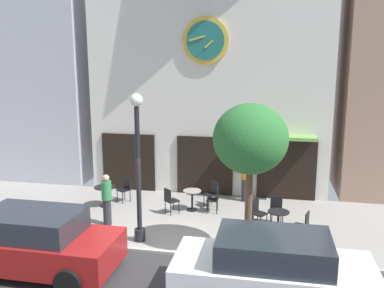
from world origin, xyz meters
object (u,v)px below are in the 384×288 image
(pedestrian_green, at_px, (107,199))
(parked_car_white, at_px, (273,270))
(cafe_chair_near_lamp, at_px, (215,198))
(cafe_chair_under_awning, at_px, (125,187))
(cafe_table_rightmost, at_px, (105,192))
(cafe_chair_corner, at_px, (252,220))
(cafe_table_center, at_px, (192,197))
(street_lamp, at_px, (138,168))
(cafe_chair_curbside, at_px, (170,199))
(cafe_chair_right_end, at_px, (257,211))
(pedestrian_orange, at_px, (245,179))
(cafe_chair_left_end, at_px, (303,224))
(cafe_table_near_door, at_px, (278,219))
(street_tree, at_px, (250,140))
(cafe_chair_near_tree, at_px, (212,192))
(cafe_chair_by_entrance, at_px, (277,208))
(parked_car_red, at_px, (33,242))

(pedestrian_green, relative_size, parked_car_white, 0.39)
(cafe_chair_near_lamp, relative_size, cafe_chair_under_awning, 1.00)
(cafe_table_rightmost, bearing_deg, cafe_chair_corner, -17.74)
(cafe_table_center, bearing_deg, cafe_chair_near_lamp, -4.41)
(street_lamp, bearing_deg, pedestrian_green, 145.75)
(street_lamp, distance_m, cafe_chair_curbside, 2.84)
(cafe_chair_curbside, relative_size, pedestrian_green, 0.54)
(cafe_chair_right_end, height_order, pedestrian_orange, pedestrian_orange)
(cafe_chair_left_end, height_order, parked_car_white, parked_car_white)
(cafe_chair_corner, relative_size, pedestrian_green, 0.54)
(cafe_table_near_door, xyz_separation_m, cafe_chair_right_end, (-0.65, 0.47, 0.04))
(cafe_chair_curbside, bearing_deg, street_tree, -41.41)
(cafe_table_rightmost, bearing_deg, cafe_chair_near_tree, 10.85)
(cafe_chair_curbside, height_order, pedestrian_green, pedestrian_green)
(cafe_table_center, relative_size, cafe_chair_near_lamp, 0.80)
(cafe_table_center, relative_size, pedestrian_orange, 0.43)
(cafe_table_rightmost, relative_size, cafe_chair_near_tree, 0.84)
(cafe_table_center, relative_size, cafe_table_near_door, 1.00)
(cafe_table_near_door, height_order, cafe_chair_near_lamp, cafe_chair_near_lamp)
(cafe_chair_by_entrance, bearing_deg, cafe_chair_left_end, -57.72)
(parked_car_red, bearing_deg, street_lamp, 46.24)
(cafe_table_near_door, bearing_deg, parked_car_red, -150.58)
(cafe_chair_corner, bearing_deg, parked_car_red, -150.22)
(cafe_table_center, relative_size, cafe_chair_corner, 0.80)
(cafe_chair_left_end, bearing_deg, cafe_chair_near_lamp, 147.06)
(cafe_table_near_door, xyz_separation_m, cafe_chair_near_lamp, (-2.14, 1.46, 0.04))
(street_tree, xyz_separation_m, cafe_chair_right_end, (0.19, 1.90, -2.63))
(cafe_chair_right_end, height_order, pedestrian_green, pedestrian_green)
(cafe_table_near_door, relative_size, cafe_chair_left_end, 0.81)
(parked_car_white, bearing_deg, cafe_table_near_door, 87.36)
(cafe_chair_by_entrance, relative_size, cafe_chair_under_awning, 1.00)
(cafe_table_rightmost, distance_m, cafe_table_near_door, 6.25)
(street_lamp, bearing_deg, cafe_table_rightmost, 129.86)
(cafe_chair_curbside, bearing_deg, cafe_chair_left_end, -18.19)
(cafe_chair_near_tree, bearing_deg, street_lamp, -116.89)
(parked_car_red, bearing_deg, cafe_chair_by_entrance, 35.13)
(cafe_chair_near_lamp, bearing_deg, cafe_chair_right_end, -33.50)
(parked_car_white, bearing_deg, parked_car_red, 177.05)
(cafe_chair_right_end, bearing_deg, cafe_chair_curbside, 169.24)
(cafe_table_rightmost, distance_m, pedestrian_orange, 5.16)
(street_tree, height_order, cafe_chair_left_end, street_tree)
(cafe_table_near_door, xyz_separation_m, cafe_chair_curbside, (-3.63, 1.04, 0.04))
(cafe_table_near_door, height_order, cafe_chair_curbside, cafe_chair_curbside)
(cafe_table_near_door, height_order, cafe_chair_corner, cafe_chair_corner)
(cafe_chair_left_end, distance_m, cafe_chair_curbside, 4.57)
(cafe_chair_curbside, distance_m, cafe_chair_near_tree, 1.67)
(pedestrian_orange, bearing_deg, cafe_chair_right_end, -77.07)
(pedestrian_orange, xyz_separation_m, parked_car_white, (1.02, -6.55, -0.10))
(cafe_table_rightmost, height_order, pedestrian_green, pedestrian_green)
(street_lamp, relative_size, street_tree, 1.04)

